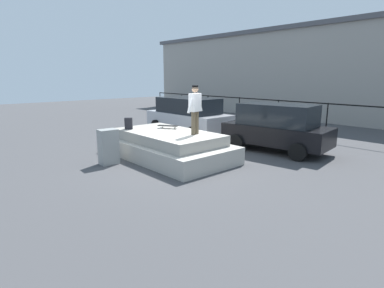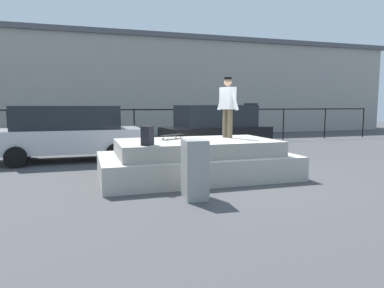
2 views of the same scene
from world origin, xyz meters
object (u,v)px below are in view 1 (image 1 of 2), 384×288
backpack (129,123)px  car_black_hatchback_mid (277,127)px  skateboarder (195,106)px  skateboard (168,126)px  utility_box (108,147)px  car_silver_hatchback_near (188,115)px

backpack → car_black_hatchback_mid: car_black_hatchback_mid is taller
skateboarder → backpack: skateboarder is taller
backpack → skateboard: bearing=0.5°
skateboarder → skateboard: skateboarder is taller
car_black_hatchback_mid → utility_box: car_black_hatchback_mid is taller
car_silver_hatchback_near → utility_box: (2.59, -5.83, -0.38)m
car_black_hatchback_mid → car_silver_hatchback_near: bearing=179.8°
backpack → car_silver_hatchback_near: size_ratio=0.09×
car_silver_hatchback_near → car_black_hatchback_mid: car_black_hatchback_mid is taller
skateboard → utility_box: size_ratio=0.64×
car_silver_hatchback_near → skateboard: bearing=-51.3°
skateboard → car_silver_hatchback_near: car_silver_hatchback_near is taller
skateboard → backpack: (-0.87, -1.19, 0.11)m
utility_box → skateboard: bearing=90.1°
car_silver_hatchback_near → car_black_hatchback_mid: 5.29m
backpack → car_black_hatchback_mid: 5.73m
car_silver_hatchback_near → utility_box: size_ratio=4.01×
backpack → car_silver_hatchback_near: 4.97m
car_silver_hatchback_near → car_black_hatchback_mid: (5.29, -0.02, 0.00)m
skateboard → utility_box: bearing=-93.5°
utility_box → car_silver_hatchback_near: bearing=117.6°
skateboard → utility_box: 2.46m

